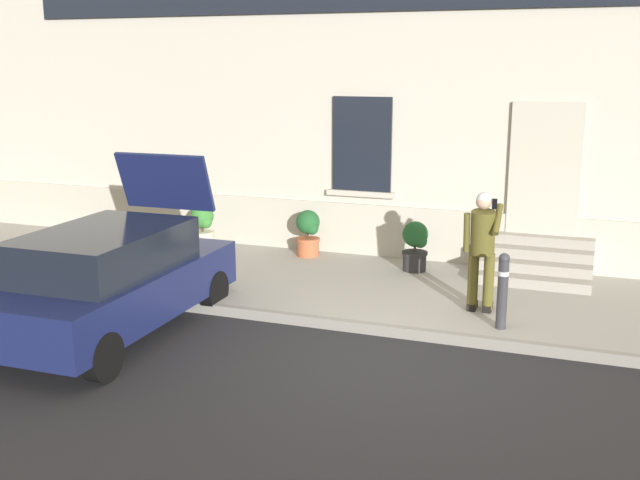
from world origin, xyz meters
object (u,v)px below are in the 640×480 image
hatchback_car_navy (112,278)px  planter_cream (203,226)px  planter_charcoal (415,245)px  planter_terracotta (308,232)px  person_on_phone (482,244)px  bollard_near_person (503,288)px

hatchback_car_navy → planter_cream: 4.32m
hatchback_car_navy → planter_charcoal: (3.23, 4.10, -0.19)m
planter_terracotta → person_on_phone: bearing=-31.9°
planter_terracotta → hatchback_car_navy: bearing=-104.6°
person_on_phone → planter_cream: bearing=145.2°
hatchback_car_navy → planter_cream: bearing=102.5°
person_on_phone → hatchback_car_navy: bearing=-169.3°
planter_cream → planter_charcoal: same height
bollard_near_person → planter_terracotta: 4.73m
hatchback_car_navy → bollard_near_person: size_ratio=3.91×
bollard_near_person → person_on_phone: 0.84m
person_on_phone → planter_cream: (-5.54, 1.96, -0.55)m
bollard_near_person → planter_cream: bollard_near_person is taller
bollard_near_person → hatchback_car_navy: bearing=-161.7°
person_on_phone → planter_charcoal: person_on_phone is taller
hatchback_car_navy → bollard_near_person: 5.26m
planter_cream → planter_charcoal: size_ratio=1.00×
bollard_near_person → planter_cream: size_ratio=1.22×
person_on_phone → planter_cream: size_ratio=2.03×
person_on_phone → planter_terracotta: bearing=132.7°
hatchback_car_navy → planter_terracotta: bearing=75.4°
bollard_near_person → planter_cream: bearing=156.6°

